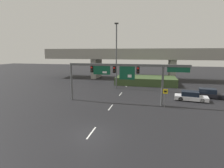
% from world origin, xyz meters
% --- Properties ---
extents(ground_plane, '(160.00, 160.00, 0.00)m').
position_xyz_m(ground_plane, '(0.00, 0.00, 0.00)').
color(ground_plane, black).
extents(lane_markings, '(0.14, 32.08, 0.01)m').
position_xyz_m(lane_markings, '(0.00, 14.95, 0.00)').
color(lane_markings, silver).
rests_on(lane_markings, ground).
extents(signal_gantry, '(16.48, 0.44, 5.51)m').
position_xyz_m(signal_gantry, '(1.11, 9.83, 4.50)').
color(signal_gantry, '#515456').
rests_on(signal_gantry, ground).
extents(speed_limit_sign, '(0.60, 0.11, 2.49)m').
position_xyz_m(speed_limit_sign, '(6.84, 9.04, 1.62)').
color(speed_limit_sign, '#4C4C4C').
rests_on(speed_limit_sign, ground).
extents(highway_light_pole_near, '(0.70, 0.36, 12.42)m').
position_xyz_m(highway_light_pole_near, '(-1.69, 19.54, 6.58)').
color(highway_light_pole_near, '#515456').
rests_on(highway_light_pole_near, ground).
extents(overpass_bridge, '(47.08, 7.32, 7.90)m').
position_xyz_m(overpass_bridge, '(0.00, 32.78, 5.73)').
color(overpass_bridge, gray).
rests_on(overpass_bridge, ground).
extents(grass_embankment, '(12.93, 7.02, 1.64)m').
position_xyz_m(grass_embankment, '(3.79, 25.73, 0.82)').
color(grass_embankment, '#384C28').
rests_on(grass_embankment, ground).
extents(parked_sedan_near_right, '(4.79, 2.53, 1.39)m').
position_xyz_m(parked_sedan_near_right, '(10.80, 13.31, 0.65)').
color(parked_sedan_near_right, silver).
rests_on(parked_sedan_near_right, ground).
extents(parked_sedan_mid_right, '(4.93, 2.61, 1.43)m').
position_xyz_m(parked_sedan_mid_right, '(13.81, 15.70, 0.66)').
color(parked_sedan_mid_right, black).
rests_on(parked_sedan_mid_right, ground).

